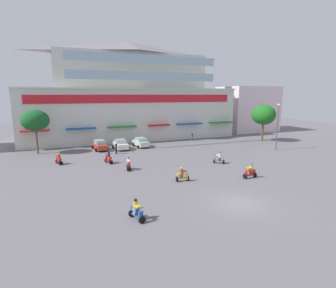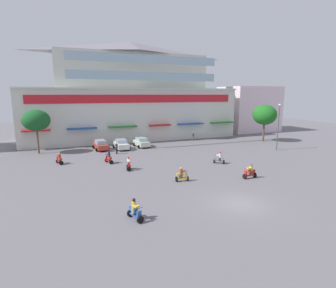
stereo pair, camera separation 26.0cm
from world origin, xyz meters
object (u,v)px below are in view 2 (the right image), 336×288
Objects in this scene: parked_car_0 at (101,145)px; scooter_rider_5 at (109,158)px; parked_car_1 at (121,144)px; streetlamp_near at (278,124)px; scooter_rider_0 at (182,175)px; scooter_rider_3 at (219,159)px; scooter_rider_4 at (129,164)px; plaza_tree_0 at (36,120)px; scooter_rider_1 at (135,211)px; scooter_rider_2 at (59,159)px; plaza_tree_1 at (265,115)px; scooter_rider_6 at (250,172)px; parked_car_2 at (142,142)px; pedestrian_0 at (117,148)px; pedestrian_1 at (193,136)px.

parked_car_0 is 9.06m from scooter_rider_5.
scooter_rider_5 reaches higher than parked_car_1.
parked_car_1 is at bearing 157.28° from streetlamp_near.
scooter_rider_3 is (7.35, 4.75, 0.01)m from scooter_rider_0.
scooter_rider_4 reaches higher than scooter_rider_0.
streetlamp_near is (22.87, -9.57, 3.41)m from parked_car_1.
scooter_rider_0 is (14.66, -19.64, -4.32)m from plaza_tree_0.
scooter_rider_5 reaches higher than scooter_rider_1.
scooter_rider_1 is 1.04× the size of scooter_rider_2.
plaza_tree_0 reaches higher than scooter_rider_0.
scooter_rider_1 is at bearing -101.00° from scooter_rider_4.
plaza_tree_1 is 4.39× the size of scooter_rider_1.
scooter_rider_6 reaches higher than scooter_rider_0.
plaza_tree_1 is at bearing 64.07° from streetlamp_near.
parked_car_1 is at bearing 126.06° from scooter_rider_3.
plaza_tree_1 is at bearing 34.19° from scooter_rider_3.
parked_car_1 is 8.88m from scooter_rider_5.
parked_car_2 is (15.74, -0.66, -4.17)m from plaza_tree_0.
parked_car_0 is 2.64× the size of pedestrian_0.
scooter_rider_5 reaches higher than scooter_rider_2.
parked_car_0 is at bearing 96.84° from scooter_rider_4.
scooter_rider_3 is at bearing -47.80° from parked_car_0.
scooter_rider_2 is 6.19m from scooter_rider_5.
pedestrian_1 is (4.85, 23.15, 0.30)m from scooter_rider_6.
parked_car_2 is 14.63m from scooter_rider_2.
plaza_tree_0 is 1.46× the size of parked_car_0.
scooter_rider_4 is (-1.59, -12.20, -0.16)m from parked_car_1.
scooter_rider_6 reaches higher than scooter_rider_3.
scooter_rider_3 is 17.37m from pedestrian_1.
plaza_tree_0 is 4.14× the size of scooter_rider_6.
scooter_rider_4 is (-4.10, 6.09, 0.01)m from scooter_rider_0.
scooter_rider_2 is at bearing -69.14° from plaza_tree_0.
pedestrian_0 is 1.03× the size of pedestrian_1.
scooter_rider_1 is at bearing -74.40° from scooter_rider_2.
plaza_tree_1 is at bearing 46.45° from scooter_rider_6.
parked_car_1 is 3.44m from pedestrian_0.
streetlamp_near is at bearing -17.33° from plaza_tree_0.
plaza_tree_1 is at bearing 33.78° from scooter_rider_0.
parked_car_1 is at bearing 82.59° from scooter_rider_4.
streetlamp_near reaches higher than scooter_rider_4.
scooter_rider_1 is 1.01× the size of scooter_rider_4.
streetlamp_near is (-3.53, -7.27, -0.76)m from plaza_tree_1.
scooter_rider_5 is (-13.12, 5.29, 0.02)m from scooter_rider_3.
scooter_rider_3 is at bearing -105.42° from pedestrian_1.
scooter_rider_2 is at bearing -157.82° from pedestrian_1.
scooter_rider_5 is (8.89, -9.61, -4.29)m from plaza_tree_0.
parked_car_0 is 2.80× the size of scooter_rider_5.
parked_car_2 reaches higher than scooter_rider_0.
scooter_rider_4 is at bearing -97.41° from parked_car_1.
plaza_tree_1 is 30.55m from scooter_rider_5.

